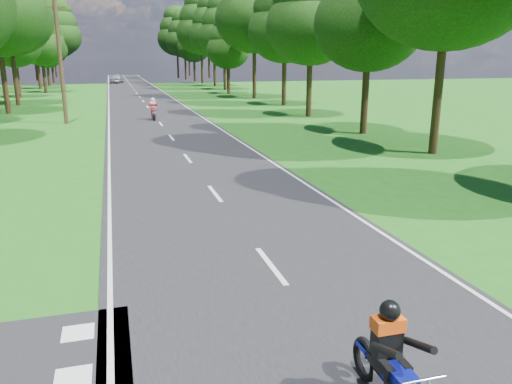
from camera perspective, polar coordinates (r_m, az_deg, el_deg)
name	(u,v)px	position (r m, az deg, el deg)	size (l,w,h in m)	color
ground	(305,311)	(9.05, 5.66, -13.35)	(160.00, 160.00, 0.00)	#1B5C15
main_road	(140,97)	(57.60, -13.16, 10.55)	(7.00, 140.00, 0.02)	black
road_markings	(139,98)	(55.73, -13.19, 10.42)	(7.40, 140.00, 0.01)	silver
treeline	(143,24)	(67.68, -12.83, 18.20)	(40.00, 115.35, 14.78)	black
telegraph_pole	(60,60)	(35.49, -21.45, 13.82)	(1.20, 0.26, 8.00)	#382616
rider_near_blue	(395,362)	(6.59, 15.56, -18.20)	(0.58, 1.74, 1.45)	navy
rider_far_red	(153,109)	(36.12, -11.65, 9.29)	(0.61, 1.82, 1.51)	#AA140D
distant_car	(117,79)	(88.73, -15.61, 12.38)	(1.74, 4.33, 1.48)	#AAACB1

